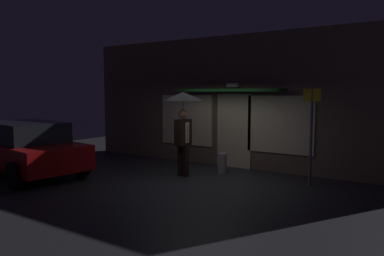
{
  "coord_description": "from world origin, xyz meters",
  "views": [
    {
      "loc": [
        5.01,
        -7.7,
        2.24
      ],
      "look_at": [
        -0.29,
        0.35,
        1.31
      ],
      "focal_mm": 34.83,
      "sensor_mm": 36.0,
      "label": 1
    }
  ],
  "objects_px": {
    "street_sign_post": "(311,129)",
    "person_with_umbrella": "(183,110)",
    "parked_car": "(25,148)",
    "sidewalk_bollard": "(222,163)"
  },
  "relations": [
    {
      "from": "street_sign_post",
      "to": "person_with_umbrella",
      "type": "bearing_deg",
      "value": -164.43
    },
    {
      "from": "parked_car",
      "to": "sidewalk_bollard",
      "type": "relative_size",
      "value": 7.42
    },
    {
      "from": "person_with_umbrella",
      "to": "parked_car",
      "type": "relative_size",
      "value": 0.53
    },
    {
      "from": "street_sign_post",
      "to": "parked_car",
      "type": "bearing_deg",
      "value": -156.3
    },
    {
      "from": "parked_car",
      "to": "person_with_umbrella",
      "type": "bearing_deg",
      "value": 37.99
    },
    {
      "from": "person_with_umbrella",
      "to": "sidewalk_bollard",
      "type": "bearing_deg",
      "value": 144.68
    },
    {
      "from": "sidewalk_bollard",
      "to": "parked_car",
      "type": "bearing_deg",
      "value": -146.01
    },
    {
      "from": "sidewalk_bollard",
      "to": "person_with_umbrella",
      "type": "bearing_deg",
      "value": -129.53
    },
    {
      "from": "person_with_umbrella",
      "to": "sidewalk_bollard",
      "type": "height_order",
      "value": "person_with_umbrella"
    },
    {
      "from": "parked_car",
      "to": "sidewalk_bollard",
      "type": "bearing_deg",
      "value": 42.21
    }
  ]
}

